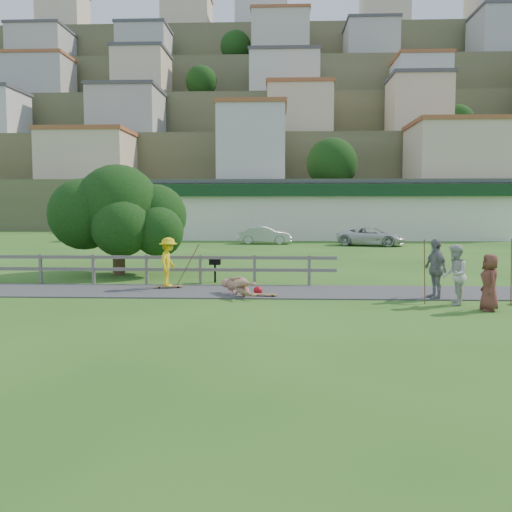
% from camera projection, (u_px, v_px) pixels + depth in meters
% --- Properties ---
extents(ground, '(260.00, 260.00, 0.00)m').
position_uv_depth(ground, '(250.00, 299.00, 17.66)').
color(ground, '#285919').
rests_on(ground, ground).
extents(path, '(34.00, 3.00, 0.04)m').
position_uv_depth(path, '(252.00, 292.00, 19.15)').
color(path, '#363638').
rests_on(path, ground).
extents(fence, '(15.05, 0.10, 1.10)m').
position_uv_depth(fence, '(130.00, 265.00, 21.08)').
color(fence, '#5F5B54').
rests_on(fence, ground).
extents(strip_mall, '(32.50, 10.75, 5.10)m').
position_uv_depth(strip_mall, '(314.00, 210.00, 52.04)').
color(strip_mall, silver).
rests_on(strip_mall, ground).
extents(hillside, '(220.00, 67.00, 47.50)m').
position_uv_depth(hillside, '(276.00, 145.00, 107.28)').
color(hillside, '#4E5532').
rests_on(hillside, ground).
extents(skater_rider, '(0.71, 1.14, 1.71)m').
position_uv_depth(skater_rider, '(168.00, 265.00, 19.79)').
color(skater_rider, yellow).
rests_on(skater_rider, ground).
extents(skater_fallen, '(1.78, 1.38, 0.67)m').
position_uv_depth(skater_fallen, '(239.00, 286.00, 18.18)').
color(skater_fallen, tan).
rests_on(skater_fallen, ground).
extents(spectator_a, '(0.89, 1.02, 1.78)m').
position_uv_depth(spectator_a, '(455.00, 275.00, 16.57)').
color(spectator_a, beige).
rests_on(spectator_a, ground).
extents(spectator_b, '(0.74, 1.19, 1.89)m').
position_uv_depth(spectator_b, '(435.00, 269.00, 17.62)').
color(spectator_b, gray).
rests_on(spectator_b, ground).
extents(spectator_c, '(0.54, 0.80, 1.57)m').
position_uv_depth(spectator_c, '(490.00, 282.00, 15.69)').
color(spectator_c, brown).
rests_on(spectator_c, ground).
extents(car_silver, '(4.13, 1.59, 1.34)m').
position_uv_depth(car_silver, '(265.00, 235.00, 43.62)').
color(car_silver, '#B0B3B8').
rests_on(car_silver, ground).
extents(car_white, '(5.37, 3.70, 1.36)m').
position_uv_depth(car_white, '(371.00, 236.00, 41.66)').
color(car_white, silver).
rests_on(car_white, ground).
extents(tree, '(5.63, 5.63, 3.74)m').
position_uv_depth(tree, '(118.00, 230.00, 23.87)').
color(tree, black).
rests_on(tree, ground).
extents(bbq, '(0.42, 0.32, 0.90)m').
position_uv_depth(bbq, '(215.00, 271.00, 21.56)').
color(bbq, black).
rests_on(bbq, ground).
extents(longboard_rider, '(0.99, 0.42, 0.11)m').
position_uv_depth(longboard_rider, '(169.00, 288.00, 19.86)').
color(longboard_rider, olive).
rests_on(longboard_rider, ground).
extents(longboard_fallen, '(0.88, 0.32, 0.10)m').
position_uv_depth(longboard_fallen, '(264.00, 296.00, 18.07)').
color(longboard_fallen, olive).
rests_on(longboard_fallen, ground).
extents(helmet, '(0.29, 0.29, 0.29)m').
position_uv_depth(helmet, '(258.00, 291.00, 18.51)').
color(helmet, '#A70F19').
rests_on(helmet, ground).
extents(pole_rider, '(0.03, 0.03, 1.77)m').
position_uv_depth(pole_rider, '(187.00, 263.00, 20.16)').
color(pole_rider, brown).
rests_on(pole_rider, ground).
extents(pole_spec_left, '(0.03, 0.03, 1.91)m').
position_uv_depth(pole_spec_left, '(425.00, 272.00, 16.76)').
color(pole_spec_left, brown).
rests_on(pole_spec_left, ground).
extents(pole_spec_right, '(0.03, 0.03, 1.95)m').
position_uv_depth(pole_spec_right, '(511.00, 272.00, 16.46)').
color(pole_spec_right, brown).
rests_on(pole_spec_right, ground).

